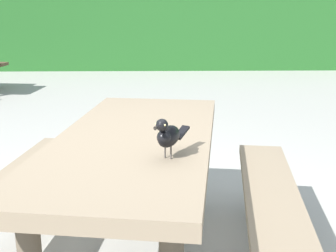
% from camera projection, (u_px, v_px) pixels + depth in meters
% --- Properties ---
extents(hedge_wall, '(28.00, 1.23, 2.36)m').
position_uv_depth(hedge_wall, '(149.00, 15.00, 9.94)').
color(hedge_wall, '#235B23').
rests_on(hedge_wall, ground).
extents(picnic_table_foreground, '(1.91, 1.94, 0.74)m').
position_uv_depth(picnic_table_foreground, '(136.00, 169.00, 2.27)').
color(picnic_table_foreground, '#84725B').
rests_on(picnic_table_foreground, ground).
extents(bird_grackle, '(0.17, 0.26, 0.18)m').
position_uv_depth(bird_grackle, '(168.00, 135.00, 1.85)').
color(bird_grackle, black).
rests_on(bird_grackle, picnic_table_foreground).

